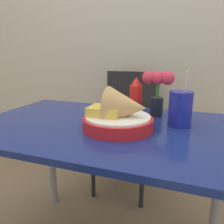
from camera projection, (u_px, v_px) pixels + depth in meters
name	position (u px, v px, depth m)	size (l,w,h in m)	color
wall_window	(151.00, 19.00, 1.72)	(7.00, 0.06, 2.60)	#B7B2A3
dining_table	(105.00, 147.00, 0.98)	(1.16, 0.72, 0.73)	navy
chair_far_window	(128.00, 120.00, 1.69)	(0.40, 0.40, 0.90)	black
food_basket	(121.00, 115.00, 0.87)	(0.28, 0.28, 0.17)	red
ketchup_bottle	(136.00, 96.00, 1.10)	(0.06, 0.06, 0.19)	red
drink_cup	(180.00, 110.00, 0.91)	(0.10, 0.10, 0.23)	#192399
flower_vase	(158.00, 87.00, 1.04)	(0.15, 0.06, 0.22)	black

